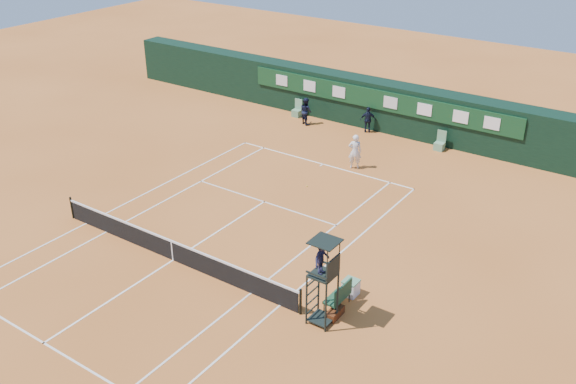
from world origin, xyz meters
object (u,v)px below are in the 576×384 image
at_px(tennis_net, 172,250).
at_px(player_bench, 340,295).
at_px(umpire_chair, 323,264).
at_px(cooler, 351,287).
at_px(player, 355,151).

bearing_deg(tennis_net, player_bench, 8.59).
relative_size(umpire_chair, player_bench, 2.85).
distance_m(cooler, player, 11.80).
xyz_separation_m(umpire_chair, player, (-5.60, 12.38, -1.48)).
height_order(tennis_net, player_bench, same).
height_order(umpire_chair, player_bench, umpire_chair).
height_order(tennis_net, cooler, tennis_net).
distance_m(player_bench, cooler, 1.03).
xyz_separation_m(tennis_net, player, (1.66, 12.44, 0.47)).
xyz_separation_m(player_bench, cooler, (-0.08, 0.99, -0.27)).
height_order(umpire_chair, cooler, umpire_chair).
bearing_deg(player, player_bench, 87.82).
xyz_separation_m(tennis_net, umpire_chair, (7.27, 0.06, 1.95)).
distance_m(tennis_net, cooler, 7.61).
bearing_deg(tennis_net, player, 82.38).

